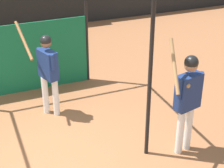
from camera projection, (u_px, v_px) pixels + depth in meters
The scene contains 4 objects.
ground_plane at pixel (48, 166), 6.53m from camera, with size 60.00×60.00×0.00m, color #935B38.
batting_cage at pixel (20, 46), 7.91m from camera, with size 3.42×3.34×3.22m.
player_batter at pixel (47, 68), 7.61m from camera, with size 0.68×0.85×1.97m.
player_waiting at pixel (188, 95), 6.40m from camera, with size 0.75×0.57×2.20m.
Camera 1 is at (-0.90, -5.18, 4.28)m, focal length 60.00 mm.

